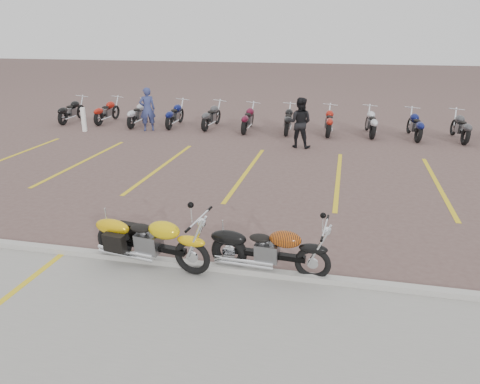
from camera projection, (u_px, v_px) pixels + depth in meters
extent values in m
plane|color=brown|center=(209.00, 224.00, 10.32)|extent=(100.00, 100.00, 0.00)
cube|color=#9E9B93|center=(113.00, 355.00, 6.18)|extent=(60.00, 5.00, 0.01)
cube|color=#ADAAA3|center=(177.00, 263.00, 8.46)|extent=(60.00, 0.18, 0.12)
torus|color=black|center=(193.00, 258.00, 8.09)|extent=(0.68, 0.22, 0.68)
torus|color=black|center=(116.00, 243.00, 8.66)|extent=(0.74, 0.29, 0.72)
cube|color=black|center=(153.00, 247.00, 8.35)|extent=(1.35, 0.34, 0.10)
cube|color=slate|center=(150.00, 243.00, 8.35)|extent=(0.48, 0.38, 0.35)
ellipsoid|color=gold|center=(166.00, 230.00, 8.13)|extent=(0.65, 0.42, 0.31)
ellipsoid|color=black|center=(143.00, 228.00, 8.31)|extent=(0.44, 0.33, 0.12)
torus|color=black|center=(313.00, 264.00, 7.93)|extent=(0.63, 0.15, 0.62)
torus|color=black|center=(230.00, 252.00, 8.34)|extent=(0.67, 0.21, 0.66)
cube|color=black|center=(270.00, 255.00, 8.11)|extent=(1.25, 0.20, 0.10)
cube|color=slate|center=(268.00, 252.00, 8.11)|extent=(0.42, 0.32, 0.33)
ellipsoid|color=black|center=(286.00, 239.00, 7.93)|extent=(0.58, 0.35, 0.29)
ellipsoid|color=black|center=(261.00, 238.00, 8.06)|extent=(0.39, 0.27, 0.12)
imported|color=navy|center=(147.00, 109.00, 19.36)|extent=(0.78, 0.70, 1.79)
imported|color=black|center=(300.00, 123.00, 16.65)|extent=(0.96, 0.80, 1.79)
cube|color=white|center=(84.00, 120.00, 19.34)|extent=(0.17, 0.17, 1.00)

